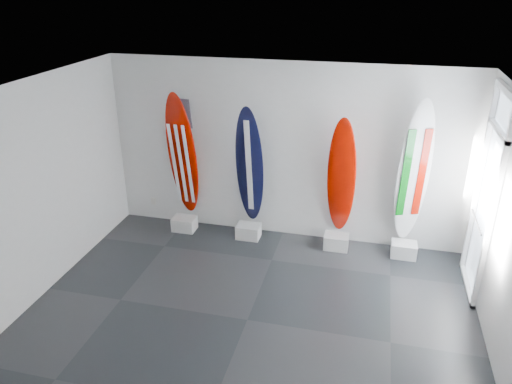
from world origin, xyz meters
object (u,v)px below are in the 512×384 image
(surfboard_usa, at_px, (182,156))
(surfboard_italy, at_px, (414,173))
(surfboard_swiss, at_px, (341,177))
(surfboard_navy, at_px, (250,166))

(surfboard_usa, height_order, surfboard_italy, surfboard_italy)
(surfboard_swiss, bearing_deg, surfboard_navy, -174.75)
(surfboard_navy, height_order, surfboard_italy, surfboard_italy)
(surfboard_usa, bearing_deg, surfboard_swiss, 4.30)
(surfboard_navy, height_order, surfboard_swiss, surfboard_navy)
(surfboard_navy, bearing_deg, surfboard_usa, -175.19)
(surfboard_usa, xyz_separation_m, surfboard_swiss, (2.70, 0.00, -0.13))
(surfboard_navy, distance_m, surfboard_italy, 2.61)
(surfboard_swiss, relative_size, surfboard_italy, 0.86)
(surfboard_navy, xyz_separation_m, surfboard_swiss, (1.52, 0.00, -0.04))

